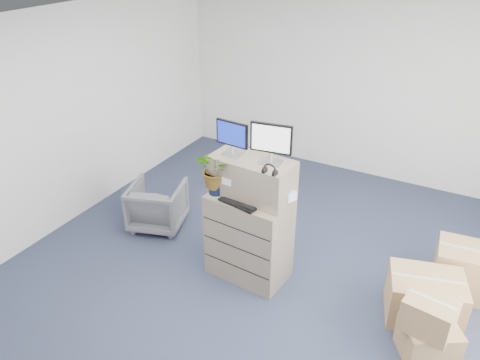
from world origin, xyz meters
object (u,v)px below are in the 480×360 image
water_bottle (258,186)px  keyboard (239,203)px  potted_plant (216,175)px  monitor_right (271,141)px  monitor_left (232,136)px  filing_cabinet_lower (249,237)px  office_chair (157,203)px

water_bottle → keyboard: bearing=-112.2°
water_bottle → potted_plant: size_ratio=0.53×
monitor_right → potted_plant: (-0.55, -0.16, -0.44)m
potted_plant → monitor_left: bearing=52.2°
filing_cabinet_lower → monitor_left: (-0.23, 0.04, 1.17)m
monitor_right → potted_plant: monitor_right is taller
monitor_left → potted_plant: (-0.11, -0.15, -0.41)m
filing_cabinet_lower → office_chair: bearing=173.0°
potted_plant → office_chair: (-1.19, 0.41, -0.92)m
monitor_left → monitor_right: (0.44, 0.02, 0.03)m
keyboard → water_bottle: (0.10, 0.23, 0.12)m
monitor_left → potted_plant: 0.45m
water_bottle → potted_plant: (-0.41, -0.18, 0.11)m
monitor_right → office_chair: bearing=163.7°
filing_cabinet_lower → monitor_right: (0.21, 0.06, 1.20)m
monitor_left → office_chair: (-1.31, 0.26, -1.33)m
filing_cabinet_lower → keyboard: keyboard is taller
potted_plant → office_chair: bearing=161.1°
monitor_left → monitor_right: size_ratio=0.88×
water_bottle → potted_plant: 0.46m
monitor_right → potted_plant: bearing=-171.9°
filing_cabinet_lower → monitor_right: monitor_right is taller
keyboard → potted_plant: size_ratio=0.91×
water_bottle → office_chair: bearing=171.8°
monitor_left → water_bottle: bearing=11.1°
water_bottle → office_chair: water_bottle is taller
keyboard → water_bottle: 0.28m
filing_cabinet_lower → potted_plant: 0.84m
filing_cabinet_lower → potted_plant: (-0.35, -0.11, 0.76)m
monitor_right → keyboard: 0.74m
filing_cabinet_lower → office_chair: 1.58m
filing_cabinet_lower → monitor_right: 1.21m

